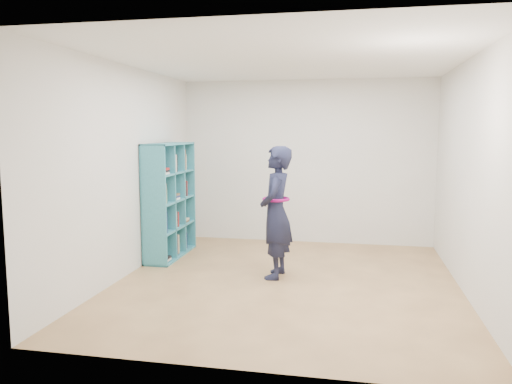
# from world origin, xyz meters

# --- Properties ---
(floor) EXTENTS (4.50, 4.50, 0.00)m
(floor) POSITION_xyz_m (0.00, 0.00, 0.00)
(floor) COLOR olive
(floor) RESTS_ON ground
(ceiling) EXTENTS (4.50, 4.50, 0.00)m
(ceiling) POSITION_xyz_m (0.00, 0.00, 2.60)
(ceiling) COLOR white
(ceiling) RESTS_ON wall_back
(wall_left) EXTENTS (0.02, 4.50, 2.60)m
(wall_left) POSITION_xyz_m (-2.00, 0.00, 1.30)
(wall_left) COLOR silver
(wall_left) RESTS_ON floor
(wall_right) EXTENTS (0.02, 4.50, 2.60)m
(wall_right) POSITION_xyz_m (2.00, 0.00, 1.30)
(wall_right) COLOR silver
(wall_right) RESTS_ON floor
(wall_back) EXTENTS (4.00, 0.02, 2.60)m
(wall_back) POSITION_xyz_m (0.00, 2.25, 1.30)
(wall_back) COLOR silver
(wall_back) RESTS_ON floor
(wall_front) EXTENTS (4.00, 0.02, 2.60)m
(wall_front) POSITION_xyz_m (0.00, -2.25, 1.30)
(wall_front) COLOR silver
(wall_front) RESTS_ON floor
(bookshelf) EXTENTS (0.36, 1.22, 1.63)m
(bookshelf) POSITION_xyz_m (-1.84, 0.93, 0.80)
(bookshelf) COLOR #28707E
(bookshelf) RESTS_ON floor
(person) EXTENTS (0.41, 0.60, 1.62)m
(person) POSITION_xyz_m (-0.16, 0.21, 0.81)
(person) COLOR black
(person) RESTS_ON floor
(smartphone) EXTENTS (0.01, 0.09, 0.12)m
(smartphone) POSITION_xyz_m (-0.30, 0.29, 0.92)
(smartphone) COLOR silver
(smartphone) RESTS_ON person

